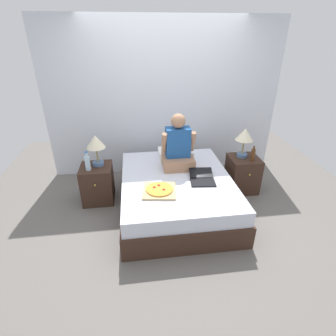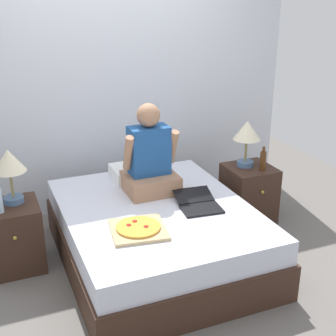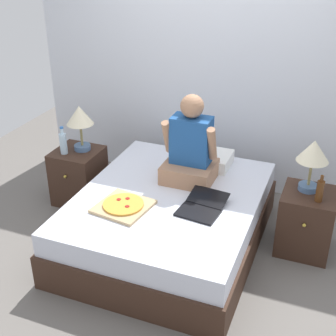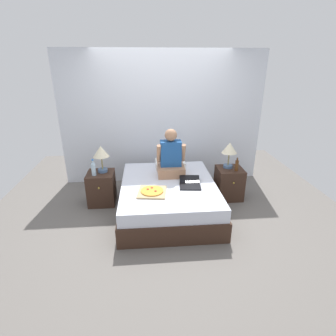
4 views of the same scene
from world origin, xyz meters
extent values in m
plane|color=#66605B|center=(0.00, 0.00, 0.00)|extent=(5.86, 5.86, 0.00)
cube|color=silver|center=(0.00, 1.29, 1.25)|extent=(3.86, 0.12, 2.50)
cube|color=#382319|center=(0.00, 0.00, 0.15)|extent=(1.51, 1.87, 0.30)
cube|color=silver|center=(0.00, 0.00, 0.40)|extent=(1.47, 1.81, 0.20)
cube|color=#382319|center=(-1.11, 0.36, 0.28)|extent=(0.44, 0.44, 0.55)
sphere|color=gold|center=(-1.11, 0.12, 0.39)|extent=(0.03, 0.03, 0.03)
cylinder|color=#4C6B93|center=(-1.07, 0.41, 0.58)|extent=(0.16, 0.16, 0.05)
cylinder|color=olive|center=(-1.07, 0.41, 0.71)|extent=(0.02, 0.02, 0.22)
cone|color=beige|center=(-1.07, 0.41, 0.91)|extent=(0.26, 0.26, 0.18)
cylinder|color=silver|center=(-1.19, 0.27, 0.66)|extent=(0.07, 0.07, 0.20)
cylinder|color=silver|center=(-1.19, 0.27, 0.79)|extent=(0.03, 0.03, 0.06)
cylinder|color=blue|center=(-1.19, 0.27, 0.82)|extent=(0.04, 0.04, 0.02)
cube|color=#382319|center=(1.11, 0.36, 0.28)|extent=(0.44, 0.44, 0.55)
sphere|color=gold|center=(1.11, 0.12, 0.39)|extent=(0.03, 0.03, 0.03)
cylinder|color=#4C6B93|center=(1.08, 0.41, 0.58)|extent=(0.16, 0.16, 0.05)
cylinder|color=olive|center=(1.08, 0.41, 0.71)|extent=(0.02, 0.02, 0.22)
cone|color=beige|center=(1.08, 0.41, 0.91)|extent=(0.26, 0.26, 0.18)
cylinder|color=#512D14|center=(1.18, 0.26, 0.64)|extent=(0.06, 0.06, 0.18)
cylinder|color=#512D14|center=(1.18, 0.26, 0.76)|extent=(0.03, 0.03, 0.05)
cube|color=white|center=(0.09, 0.65, 0.56)|extent=(0.52, 0.34, 0.12)
cube|color=#A37556|center=(0.07, 0.31, 0.58)|extent=(0.44, 0.40, 0.16)
cube|color=#1E4C8C|center=(0.07, 0.34, 0.87)|extent=(0.34, 0.20, 0.42)
sphere|color=#A37556|center=(0.07, 0.34, 1.18)|extent=(0.20, 0.20, 0.20)
cylinder|color=#A37556|center=(-0.13, 0.29, 0.89)|extent=(0.07, 0.18, 0.32)
cylinder|color=#A37556|center=(0.27, 0.29, 0.89)|extent=(0.07, 0.18, 0.32)
cube|color=black|center=(0.32, -0.20, 0.51)|extent=(0.34, 0.25, 0.02)
cube|color=black|center=(0.34, 0.01, 0.54)|extent=(0.33, 0.23, 0.06)
cube|color=tan|center=(-0.27, -0.33, 0.51)|extent=(0.45, 0.45, 0.02)
cylinder|color=gold|center=(-0.27, -0.33, 0.53)|extent=(0.33, 0.33, 0.02)
cylinder|color=maroon|center=(-0.33, -0.29, 0.54)|extent=(0.04, 0.04, 0.00)
cylinder|color=maroon|center=(-0.22, -0.36, 0.54)|extent=(0.04, 0.04, 0.00)
cylinder|color=maroon|center=(-0.27, -0.25, 0.54)|extent=(0.04, 0.04, 0.00)
camera|label=1|loc=(-0.53, -3.05, 2.24)|focal=28.00mm
camera|label=2|loc=(-1.23, -3.21, 2.17)|focal=50.00mm
camera|label=3|loc=(1.23, -3.15, 2.52)|focal=50.00mm
camera|label=4|loc=(-0.33, -3.73, 2.26)|focal=28.00mm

